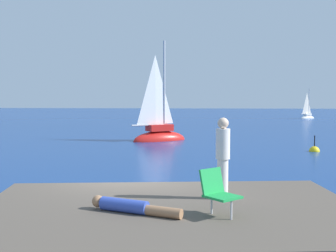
% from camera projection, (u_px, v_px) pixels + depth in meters
% --- Properties ---
extents(ground_plane, '(160.00, 160.00, 0.00)m').
position_uv_depth(ground_plane, '(133.00, 216.00, 11.31)').
color(ground_plane, navy).
extents(shore_ledge, '(7.53, 5.54, 0.99)m').
position_uv_depth(shore_ledge, '(170.00, 234.00, 8.28)').
color(shore_ledge, brown).
rests_on(shore_ledge, ground).
extents(boulder_seaward, '(1.63, 1.62, 0.77)m').
position_uv_depth(boulder_seaward, '(243.00, 220.00, 10.94)').
color(boulder_seaward, '#4A4A42').
rests_on(boulder_seaward, ground).
extents(boulder_inland, '(0.83, 0.98, 0.70)m').
position_uv_depth(boulder_inland, '(302.00, 220.00, 10.94)').
color(boulder_inland, brown).
rests_on(boulder_inland, ground).
extents(sailboat_near, '(3.83, 3.11, 7.12)m').
position_uv_depth(sailboat_near, '(159.00, 135.00, 29.18)').
color(sailboat_near, red).
rests_on(sailboat_near, ground).
extents(sailboat_far, '(2.15, 1.78, 4.02)m').
position_uv_depth(sailboat_far, '(307.00, 117.00, 54.68)').
color(sailboat_far, white).
rests_on(sailboat_far, ground).
extents(person_sunbather, '(1.68, 0.78, 0.25)m').
position_uv_depth(person_sunbather, '(131.00, 207.00, 7.86)').
color(person_sunbather, '#334CB2').
rests_on(person_sunbather, shore_ledge).
extents(person_standing, '(0.28, 0.28, 1.62)m').
position_uv_depth(person_standing, '(223.00, 156.00, 8.88)').
color(person_standing, white).
rests_on(person_standing, shore_ledge).
extents(beach_chair, '(0.76, 0.76, 0.80)m').
position_uv_depth(beach_chair, '(218.00, 190.00, 7.68)').
color(beach_chair, green).
rests_on(beach_chair, shore_ledge).
extents(marker_buoy, '(0.56, 0.56, 1.13)m').
position_uv_depth(marker_buoy, '(314.00, 151.00, 23.82)').
color(marker_buoy, yellow).
rests_on(marker_buoy, ground).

